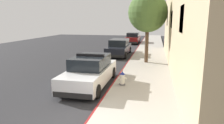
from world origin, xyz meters
The scene contains 8 objects.
ground_plane centered at (-4.48, 10.00, -0.10)m, with size 31.72×60.00×0.20m, color #2B2B2D.
sidewalk_pavement centered at (1.52, 10.00, 0.07)m, with size 3.04×60.00×0.14m, color #ADA89E.
curb_painted_edge centered at (-0.04, 10.00, 0.07)m, with size 0.08×60.00×0.14m, color maroon.
police_cruiser centered at (-1.24, 4.33, 0.74)m, with size 1.94×4.84×1.68m.
parked_car_silver_ahead centered at (-1.43, 13.96, 0.74)m, with size 1.94×4.84×1.56m.
parked_car_dark_far centered at (-1.29, 24.95, 0.74)m, with size 1.94×4.84×1.56m.
fire_hydrant centered at (0.47, 4.29, 0.49)m, with size 0.44×0.40×0.76m.
street_tree centered at (1.39, 10.38, 3.95)m, with size 2.98×2.98×5.31m.
Camera 1 is at (2.06, -5.60, 3.41)m, focal length 32.69 mm.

